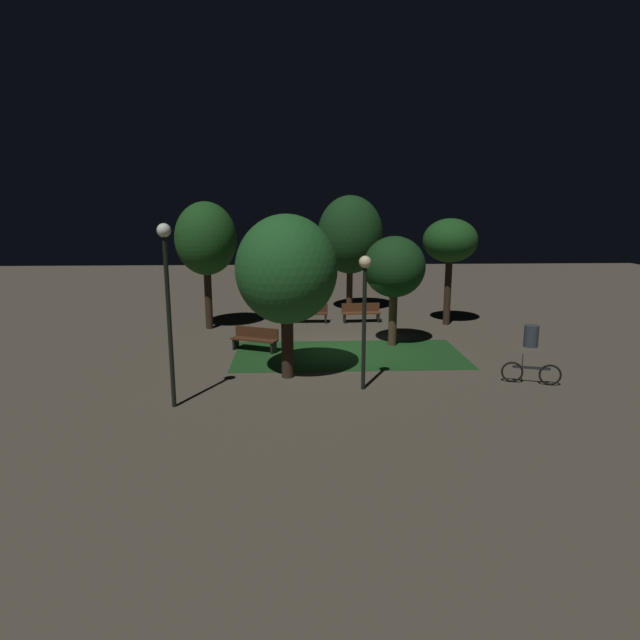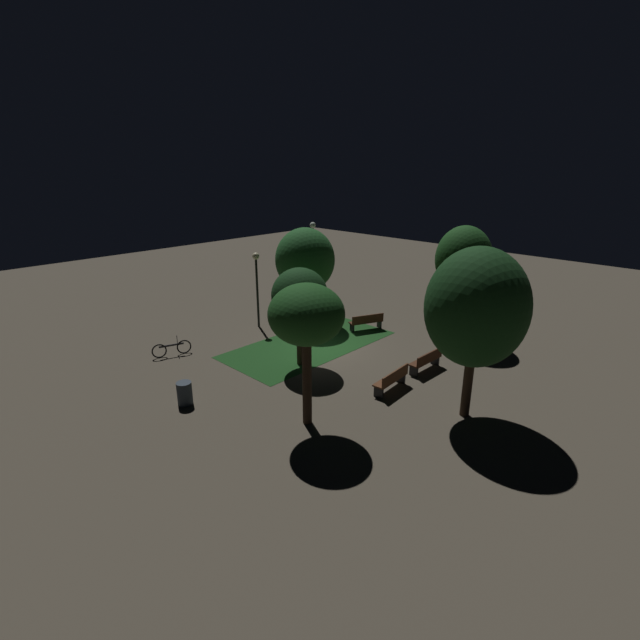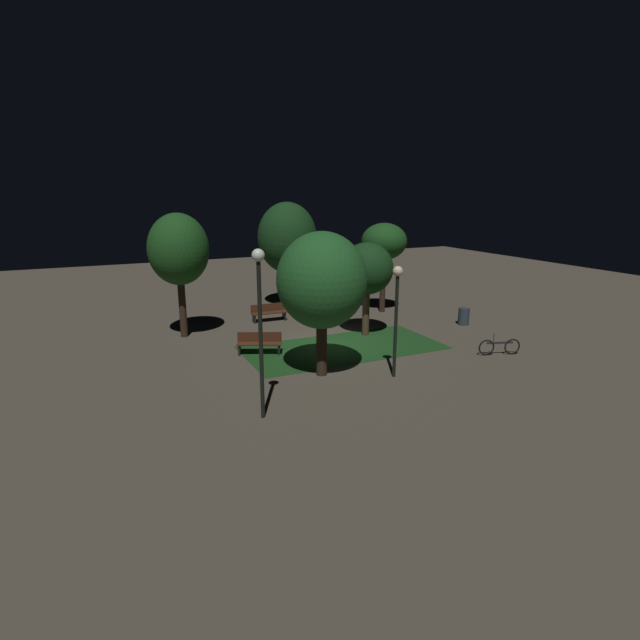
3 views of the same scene
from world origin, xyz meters
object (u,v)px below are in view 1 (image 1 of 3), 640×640
tree_lawn_side (286,270)px  lamp_post_path_center (167,286)px  tree_left_canopy (206,239)px  trash_bin (531,336)px  tree_back_right (350,235)px  lamp_post_plaza_east (365,298)px  tree_back_left (394,268)px  bench_by_lamp (255,338)px  tree_right_canopy (450,242)px  bicycle (531,373)px  bench_front_left (308,312)px  bench_back_row (361,312)px

tree_lawn_side → lamp_post_path_center: size_ratio=1.04×
tree_left_canopy → trash_bin: (-12.97, 3.75, -3.52)m
tree_back_right → lamp_post_plaza_east: 12.37m
tree_back_left → lamp_post_plaza_east: bearing=70.8°
bench_by_lamp → tree_lawn_side: (-1.27, 3.24, 2.95)m
bench_by_lamp → tree_back_left: bearing=-173.8°
lamp_post_plaza_east → tree_right_canopy: bearing=-119.5°
bench_by_lamp → tree_back_left: 5.93m
tree_lawn_side → tree_left_canopy: tree_left_canopy is taller
lamp_post_plaza_east → trash_bin: 8.80m
lamp_post_path_center → bicycle: 11.06m
bench_front_left → lamp_post_path_center: 11.66m
tree_right_canopy → bicycle: size_ratio=2.86×
tree_lawn_side → trash_bin: 10.41m
tree_back_right → lamp_post_path_center: size_ratio=1.19×
bench_front_left → bicycle: bearing=125.9°
bench_back_row → tree_back_right: 4.48m
bench_front_left → trash_bin: bench_front_left is taller
tree_back_right → tree_right_canopy: bearing=139.2°
lamp_post_path_center → trash_bin: (-12.46, -5.82, -2.89)m
tree_right_canopy → bench_by_lamp: bearing=26.4°
tree_lawn_side → lamp_post_plaza_east: (-2.27, 1.27, -0.67)m
bench_by_lamp → tree_lawn_side: tree_lawn_side is taller
bicycle → lamp_post_path_center: bearing=7.9°
tree_lawn_side → tree_left_canopy: bearing=-63.2°
tree_right_canopy → tree_back_right: bearing=-40.8°
bench_front_left → lamp_post_plaza_east: size_ratio=0.45×
bench_front_left → tree_left_canopy: bearing=13.0°
bench_front_left → tree_right_canopy: 7.18m
lamp_post_path_center → trash_bin: size_ratio=5.79×
trash_bin → lamp_post_path_center: bearing=25.1°
tree_lawn_side → lamp_post_plaza_east: size_ratio=1.29×
bench_front_left → tree_lawn_side: tree_lawn_side is taller
bench_by_lamp → lamp_post_plaza_east: bearing=128.1°
tree_lawn_side → tree_back_left: 5.58m
bench_by_lamp → tree_left_canopy: size_ratio=0.33×
trash_bin → tree_lawn_side: bearing=19.7°
tree_lawn_side → tree_left_canopy: size_ratio=0.93×
tree_back_left → tree_left_canopy: (7.63, -3.28, 0.89)m
tree_back_left → lamp_post_plaza_east: 5.40m
tree_right_canopy → tree_lawn_side: tree_lawn_side is taller
bench_by_lamp → tree_left_canopy: (2.32, -3.86, 3.46)m
tree_back_right → trash_bin: size_ratio=6.90×
bench_back_row → bench_by_lamp: bearing=46.8°
tree_lawn_side → lamp_post_plaza_east: 2.68m
trash_bin → tree_back_left: bearing=-5.0°
bench_by_lamp → trash_bin: bearing=-179.4°
bench_by_lamp → tree_right_canopy: (-8.47, -4.21, 3.31)m
bench_back_row → tree_lawn_side: (3.33, 8.14, 2.95)m
bench_by_lamp → tree_right_canopy: size_ratio=0.38×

